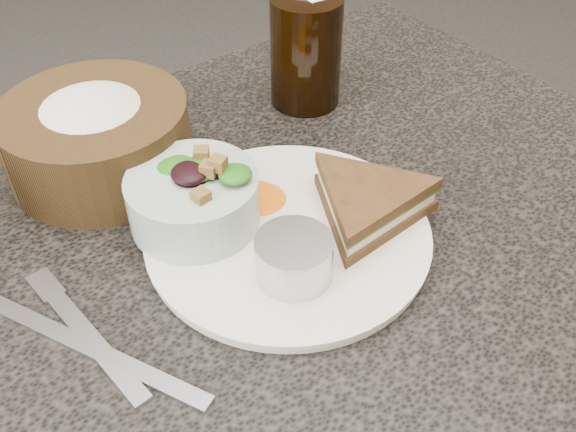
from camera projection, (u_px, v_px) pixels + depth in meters
The scene contains 9 objects.
dinner_plate at pixel (288, 235), 0.62m from camera, with size 0.27×0.27×0.01m, color white.
sandwich at pixel (367, 203), 0.61m from camera, with size 0.15×0.15×0.04m, color #50321C, non-canonical shape.
salad_bowl at pixel (193, 192), 0.60m from camera, with size 0.13×0.13×0.07m, color #A2B3AC, non-canonical shape.
dressing_ramekin at pixel (294, 259), 0.56m from camera, with size 0.07×0.07×0.04m, color #B4B5B6.
orange_wedge at pixel (259, 190), 0.64m from camera, with size 0.06×0.06×0.03m, color orange.
fork at pixel (91, 339), 0.53m from camera, with size 0.02×0.16×0.00m, color #ACAFB4.
knife at pixel (90, 349), 0.52m from camera, with size 0.01×0.23×0.00m, color #A8ACB2.
bread_basket at pixel (95, 127), 0.67m from camera, with size 0.19×0.19×0.11m, color #4B361B, non-canonical shape.
cola_glass at pixel (306, 47), 0.76m from camera, with size 0.09×0.09×0.15m, color black, non-canonical shape.
Camera 1 is at (-0.22, -0.36, 1.18)m, focal length 40.00 mm.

